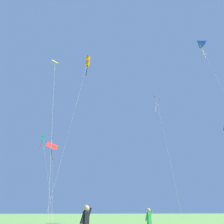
{
  "coord_description": "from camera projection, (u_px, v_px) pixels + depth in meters",
  "views": [
    {
      "loc": [
        -1.81,
        -3.95,
        1.46
      ],
      "look_at": [
        4.45,
        25.68,
        15.72
      ],
      "focal_mm": 34.06,
      "sensor_mm": 36.0,
      "label": 1
    }
  ],
  "objects": [
    {
      "name": "kite_purple_streamer",
      "position": [
        157.0,
        102.0,
        36.96
      ],
      "size": [
        1.89,
        6.81,
        20.41
      ],
      "color": "purple",
      "rests_on": "ground_plane"
    },
    {
      "name": "kite_teal_box",
      "position": [
        43.0,
        138.0,
        36.39
      ],
      "size": [
        3.87,
        7.55,
        13.74
      ],
      "color": "teal",
      "rests_on": "ground_plane"
    },
    {
      "name": "kite_red_high",
      "position": [
        52.0,
        149.0,
        42.22
      ],
      "size": [
        3.4,
        12.26,
        14.41
      ],
      "color": "red",
      "rests_on": "ground_plane"
    },
    {
      "name": "kite_orange_box",
      "position": [
        88.0,
        61.0,
        37.77
      ],
      "size": [
        4.29,
        6.72,
        26.9
      ],
      "color": "orange",
      "rests_on": "ground_plane"
    },
    {
      "name": "kite_blue_delta",
      "position": [
        200.0,
        43.0,
        36.65
      ],
      "size": [
        2.36,
        5.75,
        28.92
      ],
      "color": "blue",
      "rests_on": "ground_plane"
    },
    {
      "name": "kite_yellow_diamond",
      "position": [
        55.0,
        71.0,
        27.09
      ],
      "size": [
        2.44,
        8.41,
        20.2
      ],
      "color": "yellow",
      "rests_on": "ground_plane"
    },
    {
      "name": "person_far_back",
      "position": [
        86.0,
        224.0,
        8.43
      ],
      "size": [
        0.52,
        0.33,
        1.71
      ],
      "color": "#2D3351",
      "rests_on": "ground_plane"
    },
    {
      "name": "person_in_red_shirt",
      "position": [
        149.0,
        221.0,
        11.94
      ],
      "size": [
        0.53,
        0.23,
        1.65
      ],
      "color": "#2D3351",
      "rests_on": "ground_plane"
    }
  ]
}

